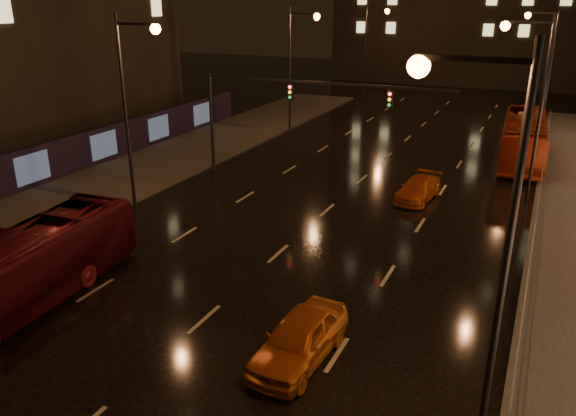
{
  "coord_description": "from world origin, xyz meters",
  "views": [
    {
      "loc": [
        9.95,
        -10.34,
        10.68
      ],
      "look_at": [
        0.77,
        9.38,
        2.5
      ],
      "focal_mm": 35.0,
      "sensor_mm": 36.0,
      "label": 1
    }
  ],
  "objects": [
    {
      "name": "taxi_far",
      "position": [
        4.0,
        19.81,
        0.61
      ],
      "size": [
        2.14,
        4.34,
        1.21
      ],
      "primitive_type": "imported",
      "rotation": [
        0.0,
        0.0,
        -0.11
      ],
      "color": "#C25412",
      "rests_on": "ground"
    },
    {
      "name": "streetlight_right",
      "position": [
        8.92,
        2.0,
        6.43
      ],
      "size": [
        2.64,
        0.5,
        10.0
      ],
      "color": "black",
      "rests_on": "ground"
    },
    {
      "name": "taxi_near",
      "position": [
        4.0,
        3.28,
        0.76
      ],
      "size": [
        2.06,
        4.54,
        1.51
      ],
      "primitive_type": "imported",
      "rotation": [
        0.0,
        0.0,
        -0.06
      ],
      "color": "#BB5611",
      "rests_on": "ground"
    },
    {
      "name": "hoarding_left",
      "position": [
        -17.2,
        12.0,
        1.25
      ],
      "size": [
        0.3,
        46.0,
        2.5
      ],
      "primitive_type": "cube",
      "color": "black",
      "rests_on": "ground"
    },
    {
      "name": "traffic_signal",
      "position": [
        -5.06,
        20.0,
        4.74
      ],
      "size": [
        15.31,
        0.32,
        6.2
      ],
      "color": "black",
      "rests_on": "ground"
    },
    {
      "name": "railing_right",
      "position": [
        10.2,
        18.0,
        0.9
      ],
      "size": [
        0.05,
        56.0,
        1.0
      ],
      "color": "#99999E",
      "rests_on": "sidewalk_right"
    },
    {
      "name": "bus_red",
      "position": [
        -6.38,
        2.0,
        1.47
      ],
      "size": [
        3.34,
        10.69,
        2.93
      ],
      "primitive_type": "imported",
      "rotation": [
        0.0,
        0.0,
        0.08
      ],
      "color": "#520B14",
      "rests_on": "ground"
    },
    {
      "name": "sidewalk_left",
      "position": [
        -13.5,
        15.0,
        0.07
      ],
      "size": [
        7.0,
        70.0,
        0.15
      ],
      "primitive_type": "cube",
      "color": "#38332D",
      "rests_on": "ground"
    },
    {
      "name": "ground",
      "position": [
        0.0,
        20.0,
        0.0
      ],
      "size": [
        140.0,
        140.0,
        0.0
      ],
      "primitive_type": "plane",
      "color": "black",
      "rests_on": "ground"
    },
    {
      "name": "bus_curb",
      "position": [
        8.72,
        30.68,
        1.61
      ],
      "size": [
        3.29,
        11.65,
        3.21
      ],
      "primitive_type": "imported",
      "rotation": [
        0.0,
        0.0,
        0.05
      ],
      "color": "#9F2B0F",
      "rests_on": "ground"
    }
  ]
}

